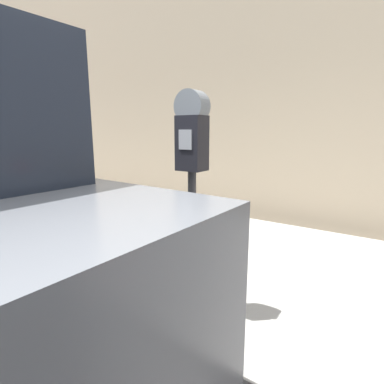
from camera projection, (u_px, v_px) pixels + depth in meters
The scene contains 2 objects.
sidewalk at pixel (279, 274), 2.86m from camera, with size 24.00×2.80×0.14m.
parking_meter at pixel (192, 155), 1.89m from camera, with size 0.20×0.15×1.53m.
Camera 1 is at (0.78, -0.46, 1.41)m, focal length 28.00 mm.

